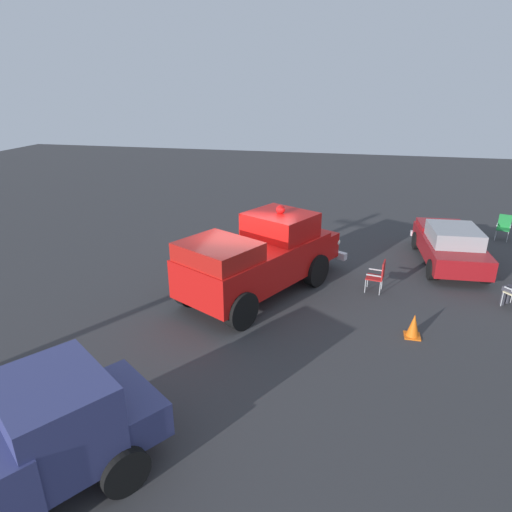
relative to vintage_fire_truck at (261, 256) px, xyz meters
name	(u,v)px	position (x,y,z in m)	size (l,w,h in m)	color
ground_plane	(248,297)	(0.32, 0.43, -1.20)	(60.00, 60.00, 0.00)	#333335
vintage_fire_truck	(261,256)	(0.00, 0.00, 0.00)	(4.72, 6.27, 2.59)	black
classic_hot_rod	(450,244)	(-6.01, -3.69, -0.45)	(2.13, 4.46, 1.46)	black
lawn_chair_by_car	(504,225)	(-8.70, -7.03, -0.61)	(0.63, 0.63, 1.02)	#B7BABF
lawn_chair_spare	(379,274)	(-3.51, -0.81, -0.61)	(0.58, 0.59, 1.02)	#B7BABF
traffic_cone	(414,326)	(-4.31, 1.69, -0.89)	(0.40, 0.40, 0.64)	orange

